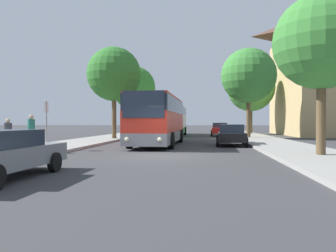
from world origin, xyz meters
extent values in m
plane|color=#38383A|center=(0.00, 0.00, 0.00)|extent=(300.00, 300.00, 0.00)
cube|color=gray|center=(-7.00, 0.00, 0.07)|extent=(4.00, 120.00, 0.15)
cube|color=gray|center=(7.00, 0.00, 0.07)|extent=(4.00, 120.00, 0.15)
cube|color=gray|center=(-1.05, 7.04, 0.62)|extent=(2.76, 10.23, 0.70)
cube|color=red|center=(-1.05, 7.04, 1.59)|extent=(2.76, 10.23, 1.23)
cube|color=#232D3D|center=(-1.05, 7.04, 2.68)|extent=(2.78, 10.03, 0.95)
cube|color=red|center=(-1.05, 7.04, 3.22)|extent=(2.70, 10.03, 0.12)
cube|color=#232D3D|center=(-1.16, 1.92, 2.53)|extent=(2.28, 0.11, 1.45)
sphere|color=#F4EAC1|center=(-2.05, 1.92, 0.66)|extent=(0.24, 0.24, 0.24)
sphere|color=#F4EAC1|center=(-0.28, 1.88, 0.66)|extent=(0.24, 0.24, 0.24)
cylinder|color=black|center=(-2.39, 4.01, 0.50)|extent=(0.32, 1.01, 1.00)
cylinder|color=black|center=(0.15, 3.96, 0.50)|extent=(0.32, 1.01, 1.00)
cylinder|color=black|center=(-2.25, 10.12, 0.50)|extent=(0.32, 1.01, 1.00)
cylinder|color=black|center=(0.28, 10.06, 0.50)|extent=(0.32, 1.01, 1.00)
cube|color=#238942|center=(-1.46, 21.95, 0.62)|extent=(2.57, 11.99, 0.70)
cube|color=silver|center=(-1.46, 21.95, 1.70)|extent=(2.57, 11.99, 1.45)
cube|color=#232D3D|center=(-1.46, 21.95, 2.90)|extent=(2.59, 11.75, 0.95)
cube|color=silver|center=(-1.46, 21.95, 3.44)|extent=(2.52, 11.75, 0.12)
cube|color=#232D3D|center=(-1.44, 15.93, 2.75)|extent=(2.27, 0.07, 1.45)
sphere|color=#F4EAC1|center=(-2.32, 15.90, 0.66)|extent=(0.24, 0.24, 0.24)
sphere|color=#F4EAC1|center=(-0.55, 15.91, 0.66)|extent=(0.24, 0.24, 0.24)
cylinder|color=black|center=(-2.71, 18.35, 0.50)|extent=(0.30, 1.00, 1.00)
cylinder|color=black|center=(-0.18, 18.36, 0.50)|extent=(0.30, 1.00, 1.00)
cylinder|color=black|center=(-2.73, 25.54, 0.50)|extent=(0.30, 1.00, 1.00)
cylinder|color=black|center=(-0.21, 25.55, 0.50)|extent=(0.30, 1.00, 1.00)
cube|color=slate|center=(-3.60, -6.68, 0.60)|extent=(1.85, 4.73, 0.58)
cylinder|color=black|center=(-4.43, -5.21, 0.31)|extent=(0.22, 0.63, 0.62)
cylinder|color=black|center=(-2.70, -5.25, 0.31)|extent=(0.22, 0.63, 0.62)
cube|color=black|center=(3.90, 7.15, 0.59)|extent=(2.00, 4.32, 0.57)
cube|color=#232D3D|center=(3.91, 7.32, 1.15)|extent=(1.68, 2.28, 0.55)
cylinder|color=black|center=(4.72, 5.79, 0.31)|extent=(0.23, 0.63, 0.62)
cylinder|color=black|center=(2.94, 5.89, 0.31)|extent=(0.23, 0.63, 0.62)
cylinder|color=black|center=(4.86, 8.41, 0.31)|extent=(0.23, 0.63, 0.62)
cylinder|color=black|center=(3.08, 8.51, 0.31)|extent=(0.23, 0.63, 0.62)
cube|color=red|center=(3.92, 22.65, 0.63)|extent=(1.91, 4.47, 0.64)
cube|color=#232D3D|center=(3.92, 22.82, 1.23)|extent=(1.64, 2.34, 0.56)
cylinder|color=black|center=(4.80, 21.25, 0.31)|extent=(0.21, 0.62, 0.62)
cylinder|color=black|center=(2.98, 21.29, 0.31)|extent=(0.21, 0.62, 0.62)
cylinder|color=black|center=(4.86, 24.00, 0.31)|extent=(0.21, 0.62, 0.62)
cylinder|color=black|center=(3.04, 24.04, 0.31)|extent=(0.21, 0.62, 0.62)
cylinder|color=gray|center=(-6.69, 2.22, 1.45)|extent=(0.08, 0.08, 2.61)
cube|color=silver|center=(-6.69, 2.22, 2.41)|extent=(0.03, 0.45, 0.60)
cylinder|color=#23232D|center=(-6.76, 0.72, 0.58)|extent=(0.30, 0.30, 0.86)
cylinder|color=#236656|center=(-6.76, 0.72, 1.37)|extent=(0.36, 0.36, 0.72)
sphere|color=tan|center=(-6.76, 0.72, 1.85)|extent=(0.23, 0.23, 0.23)
cylinder|color=#23232D|center=(-7.35, -0.35, 0.53)|extent=(0.30, 0.30, 0.76)
cylinder|color=#333338|center=(-7.35, -0.35, 1.23)|extent=(0.36, 0.36, 0.64)
sphere|color=tan|center=(-7.35, -0.35, 1.65)|extent=(0.21, 0.21, 0.21)
cylinder|color=brown|center=(-5.84, 13.15, 2.10)|extent=(0.40, 0.40, 3.89)
sphere|color=#2D7028|center=(-5.84, 13.15, 5.84)|extent=(4.78, 4.78, 4.78)
cylinder|color=brown|center=(-7.08, 27.39, 2.05)|extent=(0.40, 0.40, 3.80)
sphere|color=#2D7028|center=(-7.08, 27.39, 6.11)|extent=(5.74, 5.74, 5.74)
cylinder|color=brown|center=(6.32, 16.61, 2.10)|extent=(0.40, 0.40, 3.90)
sphere|color=#387F33|center=(6.32, 16.61, 6.01)|extent=(5.22, 5.22, 5.22)
cylinder|color=brown|center=(8.15, 27.80, 1.94)|extent=(0.40, 0.40, 3.58)
sphere|color=#428938|center=(8.15, 27.80, 6.00)|extent=(6.06, 6.06, 6.06)
cylinder|color=brown|center=(7.16, -0.15, 1.85)|extent=(0.40, 0.40, 3.40)
sphere|color=#387F33|center=(7.16, -0.15, 5.12)|extent=(4.18, 4.18, 4.18)
camera|label=1|loc=(1.97, -15.18, 1.58)|focal=35.00mm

